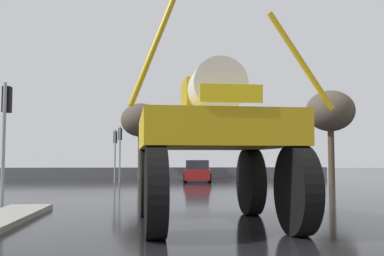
{
  "coord_description": "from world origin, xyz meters",
  "views": [
    {
      "loc": [
        -0.35,
        -3.68,
        1.55
      ],
      "look_at": [
        0.95,
        10.45,
        2.55
      ],
      "focal_mm": 42.17,
      "sensor_mm": 36.0,
      "label": 1
    }
  ],
  "objects_px": {
    "sedan_ahead": "(198,172)",
    "oversize_sprayer": "(212,140)",
    "bare_tree_right": "(330,112)",
    "traffic_signal_near_left": "(6,117)",
    "traffic_signal_near_right": "(284,135)",
    "traffic_signal_far_left": "(115,144)",
    "traffic_signal_far_right": "(120,142)",
    "bare_tree_far_center": "(141,121)"
  },
  "relations": [
    {
      "from": "traffic_signal_near_left",
      "to": "bare_tree_far_center",
      "type": "bearing_deg",
      "value": 79.91
    },
    {
      "from": "traffic_signal_near_left",
      "to": "bare_tree_far_center",
      "type": "distance_m",
      "value": 21.88
    },
    {
      "from": "sedan_ahead",
      "to": "bare_tree_right",
      "type": "relative_size",
      "value": 0.7
    },
    {
      "from": "bare_tree_far_center",
      "to": "traffic_signal_far_right",
      "type": "bearing_deg",
      "value": -106.26
    },
    {
      "from": "traffic_signal_far_left",
      "to": "oversize_sprayer",
      "type": "bearing_deg",
      "value": -79.39
    },
    {
      "from": "traffic_signal_far_right",
      "to": "bare_tree_far_center",
      "type": "bearing_deg",
      "value": 73.74
    },
    {
      "from": "traffic_signal_near_left",
      "to": "traffic_signal_near_right",
      "type": "height_order",
      "value": "traffic_signal_near_left"
    },
    {
      "from": "traffic_signal_near_left",
      "to": "traffic_signal_far_right",
      "type": "xyz_separation_m",
      "value": [
        2.5,
        16.96,
        -0.11
      ]
    },
    {
      "from": "traffic_signal_near_right",
      "to": "traffic_signal_far_right",
      "type": "xyz_separation_m",
      "value": [
        -6.63,
        16.95,
        0.42
      ]
    },
    {
      "from": "traffic_signal_near_left",
      "to": "traffic_signal_far_left",
      "type": "relative_size",
      "value": 1.1
    },
    {
      "from": "traffic_signal_far_left",
      "to": "bare_tree_right",
      "type": "xyz_separation_m",
      "value": [
        14.16,
        -3.53,
        2.01
      ]
    },
    {
      "from": "oversize_sprayer",
      "to": "traffic_signal_near_right",
      "type": "xyz_separation_m",
      "value": [
        3.02,
        4.11,
        0.38
      ]
    },
    {
      "from": "oversize_sprayer",
      "to": "traffic_signal_far_right",
      "type": "xyz_separation_m",
      "value": [
        -3.61,
        21.06,
        0.8
      ]
    },
    {
      "from": "oversize_sprayer",
      "to": "sedan_ahead",
      "type": "xyz_separation_m",
      "value": [
        1.83,
        20.89,
        -1.31
      ]
    },
    {
      "from": "bare_tree_right",
      "to": "bare_tree_far_center",
      "type": "xyz_separation_m",
      "value": [
        -12.51,
        8.04,
        0.01
      ]
    },
    {
      "from": "oversize_sprayer",
      "to": "traffic_signal_near_left",
      "type": "xyz_separation_m",
      "value": [
        -6.12,
        4.1,
        0.91
      ]
    },
    {
      "from": "bare_tree_far_center",
      "to": "traffic_signal_near_right",
      "type": "bearing_deg",
      "value": -76.09
    },
    {
      "from": "oversize_sprayer",
      "to": "bare_tree_right",
      "type": "distance_m",
      "value": 20.46
    },
    {
      "from": "oversize_sprayer",
      "to": "traffic_signal_far_right",
      "type": "distance_m",
      "value": 21.38
    },
    {
      "from": "bare_tree_right",
      "to": "bare_tree_far_center",
      "type": "relative_size",
      "value": 1.0
    },
    {
      "from": "sedan_ahead",
      "to": "bare_tree_right",
      "type": "bearing_deg",
      "value": -105.45
    },
    {
      "from": "sedan_ahead",
      "to": "bare_tree_far_center",
      "type": "xyz_separation_m",
      "value": [
        -4.12,
        4.68,
        3.97
      ]
    },
    {
      "from": "sedan_ahead",
      "to": "traffic_signal_far_left",
      "type": "distance_m",
      "value": 6.09
    },
    {
      "from": "bare_tree_far_center",
      "to": "oversize_sprayer",
      "type": "bearing_deg",
      "value": -84.87
    },
    {
      "from": "traffic_signal_near_left",
      "to": "traffic_signal_far_right",
      "type": "relative_size",
      "value": 1.04
    },
    {
      "from": "bare_tree_right",
      "to": "oversize_sprayer",
      "type": "bearing_deg",
      "value": -120.23
    },
    {
      "from": "traffic_signal_near_left",
      "to": "bare_tree_far_center",
      "type": "relative_size",
      "value": 0.66
    },
    {
      "from": "oversize_sprayer",
      "to": "bare_tree_right",
      "type": "xyz_separation_m",
      "value": [
        10.21,
        17.53,
        2.65
      ]
    },
    {
      "from": "traffic_signal_far_left",
      "to": "traffic_signal_far_right",
      "type": "xyz_separation_m",
      "value": [
        0.33,
        -0.0,
        0.16
      ]
    },
    {
      "from": "bare_tree_far_center",
      "to": "sedan_ahead",
      "type": "bearing_deg",
      "value": -48.6
    },
    {
      "from": "sedan_ahead",
      "to": "oversize_sprayer",
      "type": "bearing_deg",
      "value": -178.63
    },
    {
      "from": "sedan_ahead",
      "to": "traffic_signal_near_left",
      "type": "xyz_separation_m",
      "value": [
        -7.94,
        -16.79,
        2.22
      ]
    },
    {
      "from": "oversize_sprayer",
      "to": "traffic_signal_near_right",
      "type": "distance_m",
      "value": 5.11
    },
    {
      "from": "traffic_signal_near_right",
      "to": "traffic_signal_near_left",
      "type": "bearing_deg",
      "value": -179.93
    },
    {
      "from": "bare_tree_right",
      "to": "traffic_signal_far_left",
      "type": "bearing_deg",
      "value": 165.99
    },
    {
      "from": "traffic_signal_near_right",
      "to": "oversize_sprayer",
      "type": "bearing_deg",
      "value": -126.3
    },
    {
      "from": "oversize_sprayer",
      "to": "traffic_signal_near_right",
      "type": "relative_size",
      "value": 1.69
    },
    {
      "from": "traffic_signal_near_left",
      "to": "traffic_signal_near_right",
      "type": "xyz_separation_m",
      "value": [
        9.13,
        0.01,
        -0.53
      ]
    },
    {
      "from": "traffic_signal_far_left",
      "to": "bare_tree_right",
      "type": "bearing_deg",
      "value": -14.01
    },
    {
      "from": "oversize_sprayer",
      "to": "bare_tree_far_center",
      "type": "bearing_deg",
      "value": 2.39
    },
    {
      "from": "traffic_signal_far_right",
      "to": "bare_tree_right",
      "type": "height_order",
      "value": "bare_tree_right"
    },
    {
      "from": "sedan_ahead",
      "to": "traffic_signal_near_left",
      "type": "distance_m",
      "value": 18.71
    }
  ]
}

